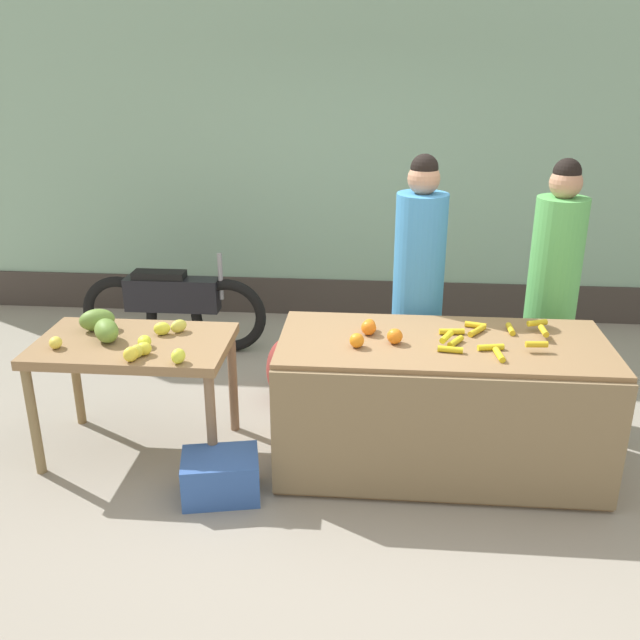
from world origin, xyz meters
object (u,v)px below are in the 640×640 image
at_px(vendor_woman_blue_shirt, 418,290).
at_px(parked_motorcycle, 173,306).
at_px(produce_sack, 287,370).
at_px(vendor_woman_green_shirt, 552,292).
at_px(produce_crate, 221,476).

relative_size(vendor_woman_blue_shirt, parked_motorcycle, 1.14).
bearing_deg(parked_motorcycle, produce_sack, -38.01).
relative_size(vendor_woman_blue_shirt, vendor_woman_green_shirt, 1.02).
bearing_deg(produce_crate, vendor_woman_green_shirt, 30.46).
distance_m(vendor_woman_blue_shirt, vendor_woman_green_shirt, 0.91).
height_order(vendor_woman_blue_shirt, vendor_woman_green_shirt, vendor_woman_blue_shirt).
bearing_deg(vendor_woman_blue_shirt, vendor_woman_green_shirt, 5.22).
bearing_deg(vendor_woman_green_shirt, vendor_woman_blue_shirt, -174.78).
bearing_deg(vendor_woman_green_shirt, parked_motorcycle, 163.23).
xyz_separation_m(produce_crate, produce_sack, (0.23, 1.24, 0.11)).
xyz_separation_m(parked_motorcycle, produce_sack, (1.09, -0.85, -0.16)).
xyz_separation_m(vendor_woman_blue_shirt, parked_motorcycle, (-2.01, 0.96, -0.52)).
height_order(parked_motorcycle, produce_crate, parked_motorcycle).
bearing_deg(produce_sack, vendor_woman_blue_shirt, -6.88).
distance_m(parked_motorcycle, produce_crate, 2.27).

